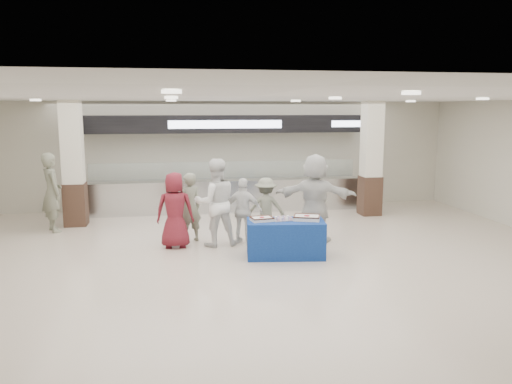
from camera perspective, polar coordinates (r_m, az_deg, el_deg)
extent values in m
plane|color=beige|center=(9.62, -0.06, -8.54)|extent=(14.00, 14.00, 0.00)
cube|color=silver|center=(14.72, -3.54, -0.44)|extent=(8.00, 0.80, 0.90)
cube|color=silver|center=(14.64, -3.56, 1.38)|extent=(8.00, 0.85, 0.04)
cube|color=white|center=(14.30, -3.45, 2.52)|extent=(7.60, 0.02, 0.50)
cube|color=black|center=(14.51, -3.63, 7.76)|extent=(8.40, 0.70, 0.50)
cube|color=silver|center=(14.15, -3.47, 7.72)|extent=(3.20, 0.03, 0.22)
cube|color=silver|center=(15.04, 11.21, 7.66)|extent=(1.40, 0.03, 0.18)
cube|color=#342118|center=(13.67, -19.91, -1.33)|extent=(0.55, 0.55, 1.10)
cube|color=silver|center=(13.48, -20.29, 5.37)|extent=(0.50, 0.50, 2.10)
cube|color=#342118|center=(14.53, 12.87, -0.39)|extent=(0.55, 0.55, 1.10)
cube|color=silver|center=(14.35, 13.10, 5.92)|extent=(0.50, 0.50, 2.10)
cube|color=navy|center=(10.19, 3.38, -5.33)|extent=(1.64, 0.98, 0.75)
cube|color=white|center=(10.04, 0.67, -3.13)|extent=(0.47, 0.39, 0.07)
cube|color=#421F13|center=(10.03, 0.67, -2.87)|extent=(0.47, 0.39, 0.02)
cylinder|color=#A51726|center=(10.04, 0.67, -2.91)|extent=(0.11, 0.11, 0.01)
cube|color=white|center=(10.18, 5.83, -2.96)|extent=(0.62, 0.55, 0.08)
cube|color=#421F13|center=(10.17, 5.83, -2.67)|extent=(0.62, 0.55, 0.02)
cylinder|color=#A51726|center=(10.17, 5.83, -2.71)|extent=(0.15, 0.15, 0.01)
cube|color=#A5A4A9|center=(10.13, 3.14, -3.18)|extent=(0.47, 0.38, 0.02)
imported|color=maroon|center=(10.87, -9.25, -2.05)|extent=(0.84, 0.57, 1.65)
imported|color=slate|center=(11.33, -7.64, -1.75)|extent=(0.67, 0.56, 1.57)
imported|color=white|center=(10.90, -4.65, -1.21)|extent=(1.02, 0.84, 1.92)
imported|color=white|center=(11.10, -1.43, -2.17)|extent=(0.93, 0.69, 1.47)
imported|color=slate|center=(11.65, 1.13, -1.79)|extent=(0.98, 0.66, 1.40)
imported|color=silver|center=(11.30, 6.76, -0.67)|extent=(1.94, 1.17, 2.00)
imported|color=slate|center=(13.12, -22.29, -0.04)|extent=(0.74, 0.84, 1.94)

